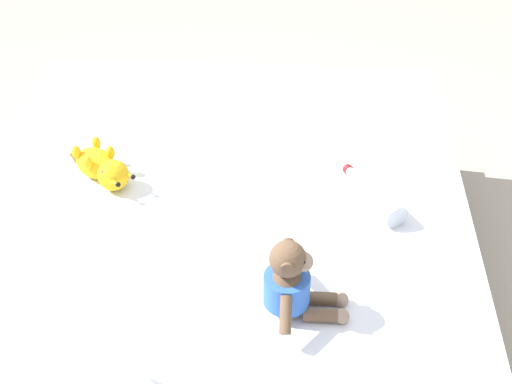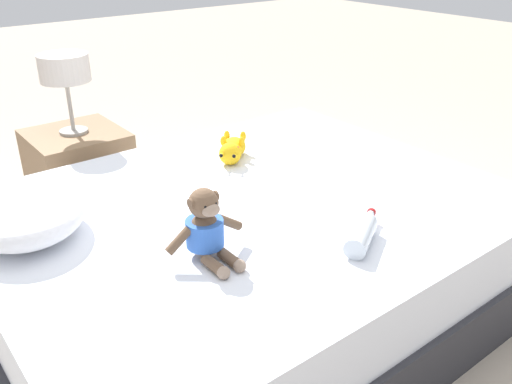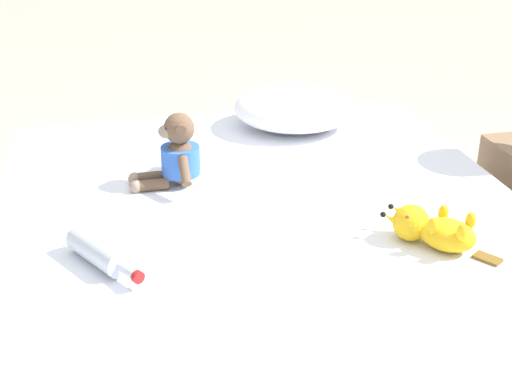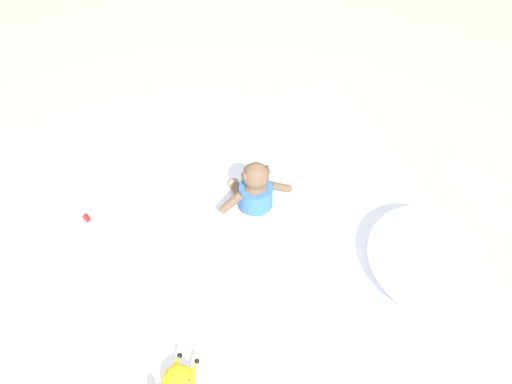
# 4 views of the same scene
# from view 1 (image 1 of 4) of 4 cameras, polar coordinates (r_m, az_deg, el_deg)

# --- Properties ---
(ground_plane) EXTENTS (16.00, 16.00, 0.00)m
(ground_plane) POSITION_cam_1_polar(r_m,az_deg,el_deg) (2.66, -2.63, -10.43)
(ground_plane) COLOR #B7A893
(bed) EXTENTS (1.59, 2.00, 0.49)m
(bed) POSITION_cam_1_polar(r_m,az_deg,el_deg) (2.48, -2.79, -6.74)
(bed) COLOR #2D2D33
(bed) RESTS_ON ground_plane
(plush_monkey) EXTENTS (0.23, 0.29, 0.24)m
(plush_monkey) POSITION_cam_1_polar(r_m,az_deg,el_deg) (1.99, 2.62, -6.87)
(plush_monkey) COLOR brown
(plush_monkey) RESTS_ON bed
(plush_yellow_creature) EXTENTS (0.27, 0.27, 0.10)m
(plush_yellow_creature) POSITION_cam_1_polar(r_m,az_deg,el_deg) (2.50, -11.29, 1.80)
(plush_yellow_creature) COLOR yellow
(plush_yellow_creature) RESTS_ON bed
(glass_bottle) EXTENTS (0.19, 0.27, 0.07)m
(glass_bottle) POSITION_cam_1_polar(r_m,az_deg,el_deg) (2.37, 8.96, -0.45)
(glass_bottle) COLOR silver
(glass_bottle) RESTS_ON bed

